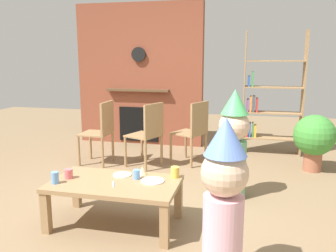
% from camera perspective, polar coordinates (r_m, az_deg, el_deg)
% --- Properties ---
extents(ground_plane, '(12.00, 12.00, 0.00)m').
position_cam_1_polar(ground_plane, '(3.71, -3.75, -12.89)').
color(ground_plane, '#846B4C').
extents(brick_fireplace_feature, '(2.20, 0.28, 2.40)m').
position_cam_1_polar(brick_fireplace_feature, '(6.13, -4.64, 8.21)').
color(brick_fireplace_feature, brown).
rests_on(brick_fireplace_feature, ground_plane).
extents(bookshelf, '(0.90, 0.28, 1.90)m').
position_cam_1_polar(bookshelf, '(5.68, 15.91, 4.09)').
color(bookshelf, '#9E7A51').
rests_on(bookshelf, ground_plane).
extents(coffee_table, '(1.15, 0.65, 0.41)m').
position_cam_1_polar(coffee_table, '(3.24, -8.68, -9.98)').
color(coffee_table, '#9E7A51').
rests_on(coffee_table, ground_plane).
extents(paper_cup_near_left, '(0.08, 0.08, 0.10)m').
position_cam_1_polar(paper_cup_near_left, '(3.27, 1.16, -7.53)').
color(paper_cup_near_left, '#F2CC4C').
rests_on(paper_cup_near_left, coffee_table).
extents(paper_cup_near_right, '(0.07, 0.07, 0.11)m').
position_cam_1_polar(paper_cup_near_right, '(3.28, -17.95, -8.02)').
color(paper_cup_near_right, '#669EE0').
rests_on(paper_cup_near_right, coffee_table).
extents(paper_cup_center, '(0.08, 0.08, 0.09)m').
position_cam_1_polar(paper_cup_center, '(3.37, -15.89, -7.50)').
color(paper_cup_center, '#E5666B').
rests_on(paper_cup_center, coffee_table).
extents(paper_cup_far_left, '(0.06, 0.06, 0.09)m').
position_cam_1_polar(paper_cup_far_left, '(3.25, -5.15, -7.85)').
color(paper_cup_far_left, '#669EE0').
rests_on(paper_cup_far_left, coffee_table).
extents(paper_plate_front, '(0.21, 0.21, 0.01)m').
position_cam_1_polar(paper_plate_front, '(3.19, -2.51, -8.92)').
color(paper_plate_front, white).
rests_on(paper_plate_front, coffee_table).
extents(paper_plate_rear, '(0.17, 0.17, 0.01)m').
position_cam_1_polar(paper_plate_rear, '(3.36, -7.46, -7.89)').
color(paper_plate_rear, white).
rests_on(paper_plate_rear, coffee_table).
extents(birthday_cake_slice, '(0.10, 0.10, 0.08)m').
position_cam_1_polar(birthday_cake_slice, '(3.35, -4.21, -7.29)').
color(birthday_cake_slice, '#EAC68C').
rests_on(birthday_cake_slice, coffee_table).
extents(table_fork, '(0.07, 0.15, 0.01)m').
position_cam_1_polar(table_fork, '(3.15, -8.91, -9.37)').
color(table_fork, silver).
rests_on(table_fork, coffee_table).
extents(child_with_cone_hat, '(0.32, 0.32, 1.14)m').
position_cam_1_polar(child_with_cone_hat, '(2.39, 9.08, -11.35)').
color(child_with_cone_hat, '#EAB2C6').
rests_on(child_with_cone_hat, ground_plane).
extents(child_in_pink, '(0.33, 0.33, 1.18)m').
position_cam_1_polar(child_in_pink, '(3.80, 10.64, -2.51)').
color(child_in_pink, '#66B27F').
rests_on(child_in_pink, ground_plane).
extents(dining_chair_left, '(0.41, 0.41, 0.90)m').
position_cam_1_polar(dining_chair_left, '(5.03, -10.80, -0.47)').
color(dining_chair_left, '#9E7A51').
rests_on(dining_chair_left, ground_plane).
extents(dining_chair_middle, '(0.52, 0.52, 0.90)m').
position_cam_1_polar(dining_chair_middle, '(4.79, -3.19, -0.86)').
color(dining_chair_middle, '#9E7A51').
rests_on(dining_chair_middle, ground_plane).
extents(dining_chair_right, '(0.54, 0.54, 0.90)m').
position_cam_1_polar(dining_chair_right, '(4.95, 4.24, -0.49)').
color(dining_chair_right, '#9E7A51').
rests_on(dining_chair_right, ground_plane).
extents(potted_plant_tall, '(0.55, 0.55, 0.76)m').
position_cam_1_polar(potted_plant_tall, '(5.04, 22.76, -1.71)').
color(potted_plant_tall, '#9E5B42').
rests_on(potted_plant_tall, ground_plane).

